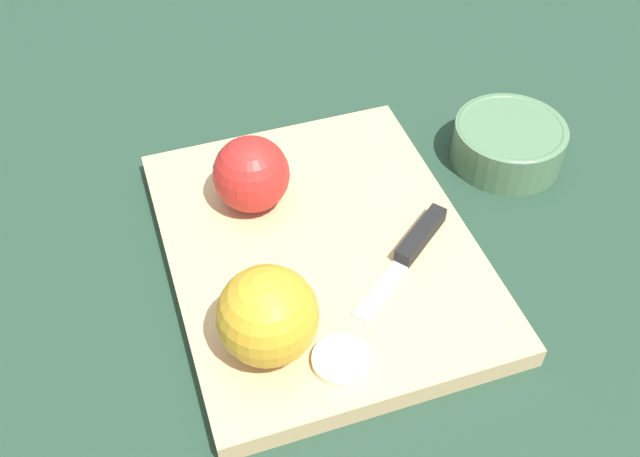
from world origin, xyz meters
name	(u,v)px	position (x,y,z in m)	size (l,w,h in m)	color
ground_plane	(320,258)	(0.00, 0.00, 0.00)	(4.00, 4.00, 0.00)	#1E3828
cutting_board	(320,250)	(0.00, 0.00, 0.01)	(0.39, 0.33, 0.02)	tan
apple_half_left	(251,174)	(-0.07, -0.05, 0.06)	(0.08, 0.08, 0.08)	red
apple_half_right	(267,316)	(0.11, -0.07, 0.07)	(0.09, 0.09, 0.09)	gold
knife	(415,243)	(0.03, 0.09, 0.03)	(0.12, 0.12, 0.02)	silver
apple_slice	(341,360)	(0.14, -0.01, 0.03)	(0.05, 0.05, 0.01)	beige
bowl	(509,141)	(-0.10, 0.24, 0.03)	(0.12, 0.12, 0.05)	#4C704C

